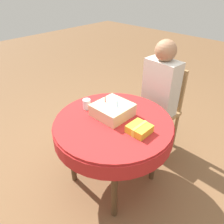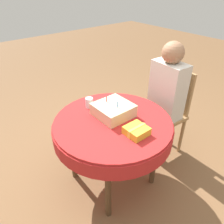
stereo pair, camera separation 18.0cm
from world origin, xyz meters
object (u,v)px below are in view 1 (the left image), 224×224
(chair, at_px, (162,107))
(person, at_px, (160,90))
(birthday_cake, at_px, (113,110))
(gift_box, at_px, (139,129))
(drinking_glass, at_px, (87,104))

(chair, distance_m, person, 0.25)
(birthday_cake, height_order, gift_box, birthday_cake)
(person, distance_m, drinking_glass, 0.77)
(gift_box, bearing_deg, person, 110.74)
(chair, distance_m, drinking_glass, 0.88)
(chair, relative_size, gift_box, 5.72)
(birthday_cake, bearing_deg, gift_box, -5.94)
(person, height_order, drinking_glass, person)
(chair, relative_size, person, 0.76)
(chair, distance_m, gift_box, 0.81)
(chair, xyz_separation_m, drinking_glass, (-0.31, -0.79, 0.24))
(chair, xyz_separation_m, gift_box, (0.24, -0.74, 0.23))
(person, bearing_deg, chair, 90.00)
(drinking_glass, height_order, gift_box, drinking_glass)
(chair, xyz_separation_m, person, (-0.01, -0.09, 0.23))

